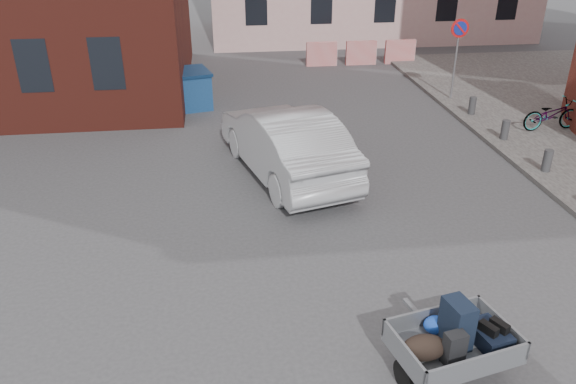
{
  "coord_description": "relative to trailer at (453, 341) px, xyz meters",
  "views": [
    {
      "loc": [
        -1.91,
        -8.33,
        5.85
      ],
      "look_at": [
        -0.7,
        1.09,
        1.1
      ],
      "focal_mm": 35.0,
      "sensor_mm": 36.0,
      "label": 1
    }
  ],
  "objects": [
    {
      "name": "no_parking_sign",
      "position": [
        4.92,
        12.21,
        1.41
      ],
      "size": [
        0.6,
        0.09,
        2.65
      ],
      "color": "gray",
      "rests_on": "sidewalk"
    },
    {
      "name": "barriers",
      "position": [
        3.12,
        17.72,
        -0.11
      ],
      "size": [
        4.7,
        0.18,
        1.0
      ],
      "color": "red",
      "rests_on": "ground"
    },
    {
      "name": "trailer",
      "position": [
        0.0,
        0.0,
        0.0
      ],
      "size": [
        1.8,
        1.94,
        1.2
      ],
      "rotation": [
        0.0,
        0.0,
        0.22
      ],
      "color": "black",
      "rests_on": "ground"
    },
    {
      "name": "bollards",
      "position": [
        4.92,
        6.12,
        -0.21
      ],
      "size": [
        0.22,
        9.02,
        0.55
      ],
      "color": "#3A3A3D",
      "rests_on": "sidewalk"
    },
    {
      "name": "dumpster",
      "position": [
        -4.72,
        12.56,
        0.01
      ],
      "size": [
        3.21,
        2.19,
        1.23
      ],
      "rotation": [
        0.0,
        0.0,
        0.25
      ],
      "color": "navy",
      "rests_on": "ground"
    },
    {
      "name": "silver_car",
      "position": [
        -1.44,
        7.04,
        0.24
      ],
      "size": [
        3.08,
        5.43,
        1.69
      ],
      "primitive_type": "imported",
      "rotation": [
        0.0,
        0.0,
        3.41
      ],
      "color": "#A7A9AE",
      "rests_on": "ground"
    },
    {
      "name": "ground",
      "position": [
        -1.08,
        2.72,
        -0.61
      ],
      "size": [
        120.0,
        120.0,
        0.0
      ],
      "primitive_type": "plane",
      "color": "#38383A",
      "rests_on": "ground"
    },
    {
      "name": "bicycle",
      "position": [
        6.59,
        8.89,
        -0.03
      ],
      "size": [
        1.8,
        0.75,
        0.92
      ],
      "primitive_type": "imported",
      "rotation": [
        0.0,
        0.0,
        1.65
      ],
      "color": "black",
      "rests_on": "sidewalk"
    }
  ]
}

